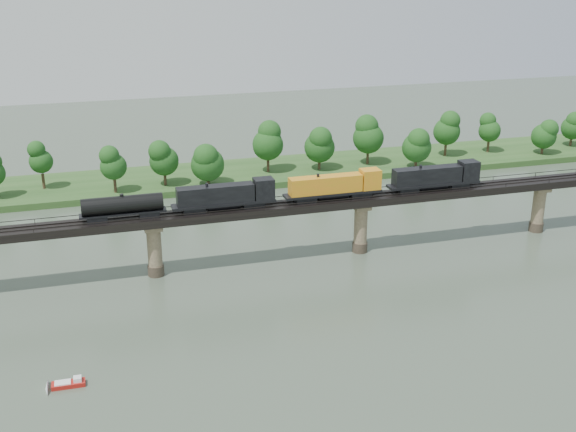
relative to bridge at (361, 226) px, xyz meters
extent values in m
plane|color=#384637|center=(0.00, -30.00, -5.46)|extent=(400.00, 400.00, 0.00)
cube|color=#26491D|center=(0.00, 55.00, -4.66)|extent=(300.00, 24.00, 1.60)
cylinder|color=#473A2D|center=(-40.00, 0.00, -4.46)|extent=(3.00, 3.00, 2.00)
cylinder|color=#8E7E5D|center=(-40.00, 0.00, 0.04)|extent=(2.60, 2.60, 9.00)
cube|color=#8E7E5D|center=(-40.00, 0.00, 4.04)|extent=(3.20, 3.20, 1.00)
cylinder|color=#473A2D|center=(0.00, 0.00, -4.46)|extent=(3.00, 3.00, 2.00)
cylinder|color=#8E7E5D|center=(0.00, 0.00, 0.04)|extent=(2.60, 2.60, 9.00)
cube|color=#8E7E5D|center=(0.00, 0.00, 4.04)|extent=(3.20, 3.20, 1.00)
cylinder|color=#473A2D|center=(40.00, 0.00, -4.46)|extent=(3.00, 3.00, 2.00)
cylinder|color=#8E7E5D|center=(40.00, 0.00, 0.04)|extent=(2.60, 2.60, 9.00)
cube|color=#8E7E5D|center=(40.00, 0.00, 4.04)|extent=(3.20, 3.20, 1.00)
cube|color=black|center=(0.00, 0.00, 5.29)|extent=(220.00, 5.00, 1.50)
cube|color=black|center=(0.00, -0.75, 6.12)|extent=(220.00, 0.12, 0.16)
cube|color=black|center=(0.00, 0.75, 6.12)|extent=(220.00, 0.12, 0.16)
cube|color=black|center=(0.00, -2.40, 6.74)|extent=(220.00, 0.10, 0.10)
cube|color=black|center=(0.00, 2.40, 6.74)|extent=(220.00, 0.10, 0.10)
cube|color=black|center=(0.00, -2.40, 6.39)|extent=(0.08, 0.08, 0.70)
cube|color=black|center=(0.00, 2.40, 6.39)|extent=(0.08, 0.08, 0.70)
cylinder|color=#382619|center=(-60.94, 54.18, -2.00)|extent=(0.70, 0.70, 3.71)
sphere|color=#124012|center=(-60.94, 54.18, 2.95)|extent=(5.67, 5.67, 5.67)
sphere|color=#124012|center=(-60.94, 54.18, 6.04)|extent=(4.25, 4.25, 4.25)
cylinder|color=#382619|center=(-44.43, 46.31, -2.10)|extent=(0.70, 0.70, 3.51)
sphere|color=#124012|center=(-44.43, 46.31, 2.57)|extent=(6.31, 6.31, 6.31)
sphere|color=#124012|center=(-44.43, 46.31, 5.50)|extent=(4.73, 4.73, 4.73)
cylinder|color=#382619|center=(-32.24, 48.84, -2.19)|extent=(0.70, 0.70, 3.34)
sphere|color=#124012|center=(-32.24, 48.84, 2.27)|extent=(7.18, 7.18, 7.18)
sphere|color=#124012|center=(-32.24, 48.84, 5.06)|extent=(5.39, 5.39, 5.39)
cylinder|color=#382619|center=(-22.01, 46.15, -2.45)|extent=(0.70, 0.70, 2.83)
sphere|color=#124012|center=(-22.01, 46.15, 1.32)|extent=(8.26, 8.26, 8.26)
sphere|color=#124012|center=(-22.01, 46.15, 3.68)|extent=(6.19, 6.19, 6.19)
cylinder|color=#382619|center=(-5.04, 52.68, -1.88)|extent=(0.70, 0.70, 3.96)
sphere|color=#124012|center=(-5.04, 52.68, 3.41)|extent=(8.07, 8.07, 8.07)
sphere|color=#124012|center=(-5.04, 52.68, 6.71)|extent=(6.05, 6.05, 6.05)
cylinder|color=#382619|center=(8.52, 51.14, -2.23)|extent=(0.70, 0.70, 3.27)
sphere|color=#124012|center=(8.52, 51.14, 2.13)|extent=(8.03, 8.03, 8.03)
sphere|color=#124012|center=(8.52, 51.14, 4.85)|extent=(6.02, 6.02, 6.02)
cylinder|color=#382619|center=(22.65, 52.31, -1.90)|extent=(0.70, 0.70, 3.92)
sphere|color=#124012|center=(22.65, 52.31, 3.33)|extent=(8.29, 8.29, 8.29)
sphere|color=#124012|center=(22.65, 52.31, 6.60)|extent=(6.21, 6.21, 6.21)
cylinder|color=#382619|center=(33.59, 45.35, -2.35)|extent=(0.70, 0.70, 3.02)
sphere|color=#124012|center=(33.59, 45.35, 1.69)|extent=(7.74, 7.74, 7.74)
sphere|color=#124012|center=(33.59, 45.35, 4.21)|extent=(5.80, 5.80, 5.80)
cylinder|color=#382619|center=(46.81, 54.03, -1.96)|extent=(0.70, 0.70, 3.80)
sphere|color=#124012|center=(46.81, 54.03, 3.10)|extent=(7.47, 7.47, 7.47)
sphere|color=#124012|center=(46.81, 54.03, 6.27)|extent=(5.60, 5.60, 5.60)
cylinder|color=#382619|center=(60.48, 54.26, -2.17)|extent=(0.70, 0.70, 3.38)
sphere|color=#124012|center=(60.48, 54.26, 2.34)|extent=(6.23, 6.23, 6.23)
sphere|color=#124012|center=(60.48, 54.26, 5.16)|extent=(4.67, 4.67, 4.67)
cylinder|color=#382619|center=(74.35, 48.39, -2.47)|extent=(0.70, 0.70, 2.77)
sphere|color=#124012|center=(74.35, 48.39, 1.22)|extent=(7.04, 7.04, 7.04)
sphere|color=#124012|center=(74.35, 48.39, 3.54)|extent=(5.28, 5.28, 5.28)
cylinder|color=#382619|center=(87.62, 53.57, -2.39)|extent=(0.70, 0.70, 2.94)
sphere|color=#124012|center=(87.62, 53.57, 1.54)|extent=(6.73, 6.73, 6.73)
sphere|color=#124012|center=(87.62, 53.57, 3.99)|extent=(5.05, 5.05, 5.05)
cube|color=black|center=(20.63, 0.00, 6.59)|extent=(4.01, 2.41, 1.10)
cube|color=black|center=(9.61, 0.00, 6.59)|extent=(4.01, 2.41, 1.10)
cube|color=black|center=(15.12, 0.00, 7.29)|extent=(19.04, 3.01, 0.50)
cube|color=black|center=(13.62, 0.00, 9.15)|extent=(14.03, 2.71, 3.21)
cube|color=black|center=(22.64, 0.00, 9.45)|extent=(3.61, 3.01, 3.81)
cylinder|color=black|center=(15.12, 0.00, 6.74)|extent=(6.01, 1.40, 1.40)
cube|color=black|center=(-0.41, 0.00, 6.59)|extent=(4.01, 2.41, 1.10)
cube|color=black|center=(-11.44, 0.00, 6.59)|extent=(4.01, 2.41, 1.10)
cube|color=black|center=(-5.93, 0.00, 7.29)|extent=(19.04, 3.01, 0.50)
cube|color=orange|center=(-7.43, 0.00, 9.15)|extent=(14.03, 2.71, 3.21)
cube|color=orange|center=(1.59, 0.00, 9.45)|extent=(3.61, 3.01, 3.81)
cylinder|color=black|center=(-5.93, 0.00, 6.74)|extent=(6.01, 1.40, 1.40)
cube|color=black|center=(-21.46, 0.00, 6.59)|extent=(4.01, 2.41, 1.10)
cube|color=black|center=(-32.49, 0.00, 6.59)|extent=(4.01, 2.41, 1.10)
cube|color=black|center=(-26.97, 0.00, 7.29)|extent=(19.04, 3.01, 0.50)
cube|color=black|center=(-28.48, 0.00, 9.15)|extent=(14.03, 2.71, 3.21)
cube|color=black|center=(-19.46, 0.00, 9.45)|extent=(3.61, 3.01, 3.81)
cylinder|color=black|center=(-26.97, 0.00, 6.74)|extent=(6.01, 1.40, 1.40)
cube|color=black|center=(-40.50, 0.00, 6.59)|extent=(3.51, 2.20, 1.10)
cube|color=black|center=(-49.52, 0.00, 6.59)|extent=(3.51, 2.20, 1.10)
cube|color=black|center=(-45.01, 0.00, 7.24)|extent=(15.03, 2.41, 0.30)
cylinder|color=black|center=(-45.01, 0.00, 8.85)|extent=(14.03, 3.01, 3.01)
cylinder|color=black|center=(-45.01, 0.00, 10.45)|extent=(0.70, 0.70, 0.50)
cube|color=#A01712|center=(-55.58, -32.92, -5.15)|extent=(4.52, 1.70, 0.63)
cube|color=white|center=(-56.30, -32.91, -4.79)|extent=(2.18, 1.39, 0.22)
cube|color=white|center=(-54.33, -32.95, -4.52)|extent=(1.10, 1.10, 0.63)
camera|label=1|loc=(-50.05, -122.47, 50.76)|focal=45.00mm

